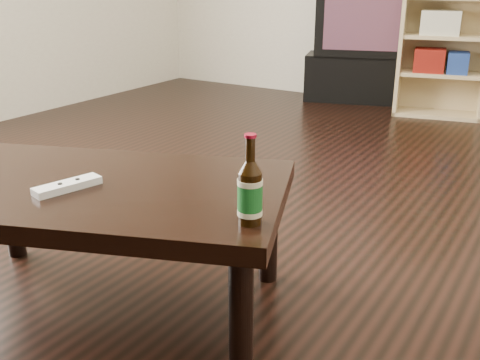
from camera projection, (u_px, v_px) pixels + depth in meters
The scene contains 7 objects.
floor at pixel (212, 252), 2.23m from camera, with size 5.00×6.00×0.01m, color black.
tv_stand at pixel (364, 77), 4.81m from camera, with size 0.97×0.48×0.39m, color black.
tv at pixel (369, 16), 4.64m from camera, with size 0.94×0.74×0.62m.
bookshelf at pixel (445, 33), 4.14m from camera, with size 0.69×0.43×1.18m.
coffee_table at pixel (101, 200), 1.75m from camera, with size 1.31×1.04×0.43m.
beer_bottle at pixel (250, 193), 1.43m from camera, with size 0.07×0.07×0.24m.
remote at pixel (67, 186), 1.68m from camera, with size 0.11×0.21×0.03m.
Camera 1 is at (1.16, -1.63, 1.04)m, focal length 42.00 mm.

